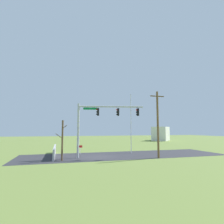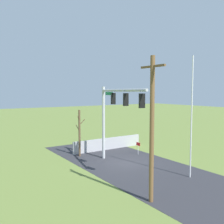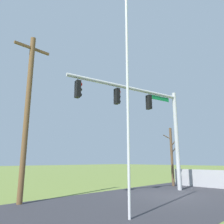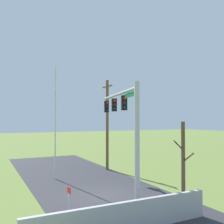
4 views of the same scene
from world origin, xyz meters
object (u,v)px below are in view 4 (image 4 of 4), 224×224
Objects in this scene: open_sign at (69,193)px; flagpole at (55,122)px; bare_tree at (183,165)px; utility_pole at (107,123)px; signal_mast at (124,116)px.

flagpole is at bearing 171.11° from open_sign.
bare_tree is at bearing 22.12° from flagpole.
open_sign is at bearing -35.74° from utility_pole.
signal_mast is at bearing 113.02° from open_sign.
flagpole is 1.96× the size of bare_tree.
flagpole is at bearing -73.96° from utility_pole.
open_sign is at bearing -66.98° from signal_mast.
signal_mast is 7.52m from utility_pole.
flagpole reaches higher than utility_pole.
bare_tree reaches higher than open_sign.
open_sign is (8.96, -6.45, -3.44)m from utility_pole.
open_sign is at bearing -8.89° from flagpole.
utility_pole is 6.85× the size of open_sign.
bare_tree is at bearing 63.46° from open_sign.
utility_pole is (-1.52, 5.28, -0.13)m from flagpole.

